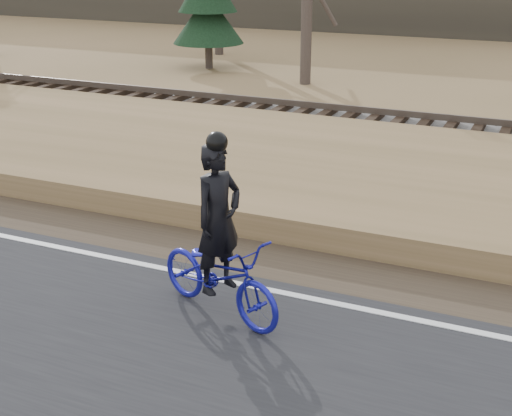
% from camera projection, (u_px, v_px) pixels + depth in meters
% --- Properties ---
extents(ground, '(120.00, 120.00, 0.00)m').
position_uv_depth(ground, '(36.00, 253.00, 10.95)').
color(ground, olive).
rests_on(ground, ground).
extents(edge_line, '(120.00, 0.12, 0.01)m').
position_uv_depth(edge_line, '(44.00, 244.00, 11.10)').
color(edge_line, silver).
rests_on(edge_line, road).
extents(shoulder, '(120.00, 1.60, 0.04)m').
position_uv_depth(shoulder, '(83.00, 225.00, 11.97)').
color(shoulder, '#473A2B').
rests_on(shoulder, ground).
extents(embankment, '(120.00, 5.00, 0.44)m').
position_uv_depth(embankment, '(173.00, 165.00, 14.47)').
color(embankment, olive).
rests_on(embankment, ground).
extents(ballast, '(120.00, 3.00, 0.45)m').
position_uv_depth(ballast, '(250.00, 123.00, 17.71)').
color(ballast, slate).
rests_on(ballast, ground).
extents(railroad, '(120.00, 2.40, 0.29)m').
position_uv_depth(railroad, '(250.00, 111.00, 17.61)').
color(railroad, black).
rests_on(railroad, ballast).
extents(cyclist, '(2.14, 1.36, 2.38)m').
position_uv_depth(cyclist, '(219.00, 259.00, 8.81)').
color(cyclist, '#14158E').
rests_on(cyclist, road).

